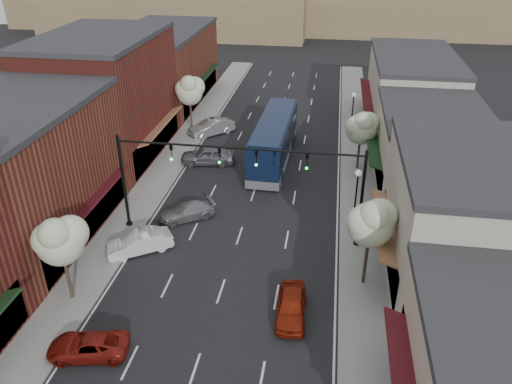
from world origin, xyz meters
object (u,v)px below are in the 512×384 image
at_px(tree_right_far, 362,127).
at_px(parked_car_c, 187,212).
at_px(signal_mast_right, 325,182).
at_px(signal_mast_left, 155,170).
at_px(tree_left_near, 60,239).
at_px(coach_bus, 274,139).
at_px(tree_left_far, 190,90).
at_px(tree_right_near, 372,221).
at_px(lamp_post_far, 353,107).
at_px(lamp_post_near, 357,189).
at_px(parked_car_a, 88,346).
at_px(parked_car_b, 139,242).
at_px(parked_car_e, 212,127).
at_px(red_hatchback, 291,306).
at_px(parked_car_d, 208,155).

xyz_separation_m(tree_right_far, parked_car_c, (-12.55, -10.31, -3.40)).
distance_m(signal_mast_right, signal_mast_left, 11.24).
distance_m(tree_left_near, coach_bus, 22.85).
bearing_deg(tree_left_far, signal_mast_left, -81.65).
distance_m(tree_right_near, coach_bus, 18.64).
xyz_separation_m(tree_left_near, lamp_post_far, (16.05, 28.06, -1.22)).
distance_m(lamp_post_near, parked_car_c, 12.27).
bearing_deg(parked_car_a, parked_car_b, 173.90).
distance_m(tree_left_far, lamp_post_near, 22.33).
height_order(parked_car_c, parked_car_e, parked_car_e).
relative_size(tree_left_near, parked_car_c, 1.39).
xyz_separation_m(tree_left_near, parked_car_a, (2.76, -3.71, -3.66)).
xyz_separation_m(tree_right_far, red_hatchback, (-4.07, -19.37, -3.31)).
bearing_deg(coach_bus, parked_car_e, 145.40).
height_order(tree_left_far, coach_bus, tree_left_far).
height_order(signal_mast_left, tree_right_near, signal_mast_left).
xyz_separation_m(red_hatchback, parked_car_e, (-10.48, 25.35, 0.10)).
distance_m(tree_left_near, parked_car_b, 6.62).
relative_size(tree_right_near, lamp_post_near, 1.34).
height_order(tree_left_near, lamp_post_near, tree_left_near).
xyz_separation_m(parked_car_a, parked_car_c, (1.30, 13.40, 0.03)).
xyz_separation_m(tree_right_near, parked_car_d, (-13.27, 15.16, -3.64)).
bearing_deg(parked_car_e, parked_car_b, -44.52).
bearing_deg(lamp_post_far, parked_car_d, -145.04).
bearing_deg(signal_mast_right, lamp_post_near, 48.95).
xyz_separation_m(parked_car_b, parked_car_d, (1.21, 13.97, 0.11)).
bearing_deg(lamp_post_far, parked_car_e, -171.57).
distance_m(lamp_post_near, coach_bus, 12.50).
xyz_separation_m(signal_mast_right, lamp_post_near, (2.18, 2.50, -1.62)).
distance_m(tree_right_far, red_hatchback, 20.07).
relative_size(lamp_post_far, parked_car_b, 1.04).
distance_m(lamp_post_near, red_hatchback, 10.79).
relative_size(tree_left_far, lamp_post_near, 1.38).
relative_size(coach_bus, parked_car_e, 2.69).
bearing_deg(tree_right_far, signal_mast_left, -139.46).
bearing_deg(tree_left_near, lamp_post_far, 60.22).
bearing_deg(signal_mast_right, tree_left_far, 127.71).
relative_size(tree_left_far, parked_car_c, 1.49).
bearing_deg(coach_bus, tree_right_far, -5.00).
distance_m(lamp_post_near, parked_car_d, 15.52).
bearing_deg(parked_car_d, parked_car_a, -10.30).
xyz_separation_m(tree_left_near, parked_car_b, (2.12, 5.19, -3.51)).
bearing_deg(signal_mast_left, red_hatchback, -36.89).
bearing_deg(parked_car_a, tree_right_near, 108.91).
height_order(signal_mast_right, parked_car_e, signal_mast_right).
xyz_separation_m(lamp_post_far, red_hatchback, (-3.52, -27.43, -2.33)).
height_order(tree_left_near, parked_car_b, tree_left_near).
relative_size(tree_right_far, parked_car_e, 1.14).
relative_size(parked_car_a, parked_car_b, 0.94).
relative_size(tree_right_far, parked_car_d, 1.14).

